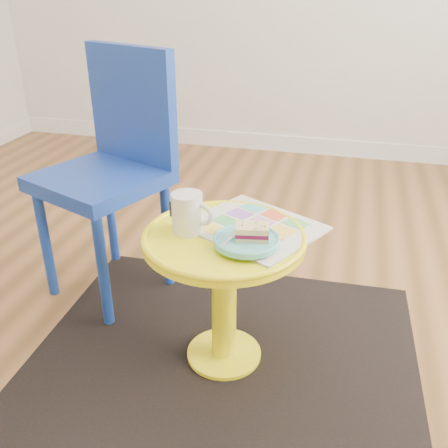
% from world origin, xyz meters
% --- Properties ---
extents(floor, '(4.00, 4.00, 0.00)m').
position_xyz_m(floor, '(0.00, 0.00, 0.00)').
color(floor, brown).
rests_on(floor, ground).
extents(room_walls, '(4.00, 4.00, 4.00)m').
position_xyz_m(room_walls, '(-0.99, 0.99, 0.06)').
color(room_walls, silver).
rests_on(room_walls, ground).
extents(rug, '(1.33, 1.14, 0.01)m').
position_xyz_m(rug, '(0.29, -0.28, 0.00)').
color(rug, black).
rests_on(rug, ground).
extents(side_table, '(0.50, 0.50, 0.47)m').
position_xyz_m(side_table, '(0.29, -0.28, 0.34)').
color(side_table, '#FFEF15').
rests_on(side_table, ground).
extents(chair, '(0.55, 0.55, 0.96)m').
position_xyz_m(chair, '(-0.24, 0.07, 0.55)').
color(chair, navy).
rests_on(chair, ground).
extents(newspaper, '(0.48, 0.46, 0.01)m').
position_xyz_m(newspaper, '(0.37, -0.21, 0.48)').
color(newspaper, silver).
rests_on(newspaper, side_table).
extents(mug, '(0.14, 0.10, 0.13)m').
position_xyz_m(mug, '(0.18, -0.28, 0.54)').
color(mug, silver).
rests_on(mug, side_table).
extents(plate, '(0.19, 0.19, 0.02)m').
position_xyz_m(plate, '(0.37, -0.34, 0.49)').
color(plate, '#58B8BB').
rests_on(plate, newspaper).
extents(cake_slice, '(0.11, 0.08, 0.04)m').
position_xyz_m(cake_slice, '(0.39, -0.33, 0.52)').
color(cake_slice, '#D3BC8C').
rests_on(cake_slice, plate).
extents(fork, '(0.04, 0.14, 0.00)m').
position_xyz_m(fork, '(0.33, -0.33, 0.50)').
color(fork, silver).
rests_on(fork, plate).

